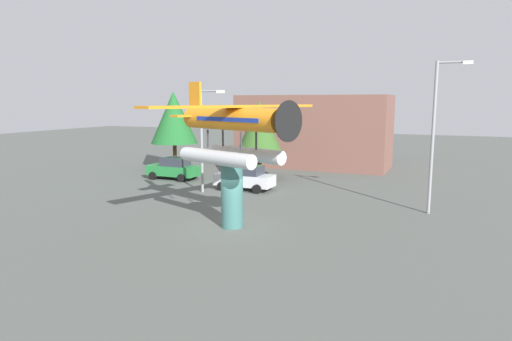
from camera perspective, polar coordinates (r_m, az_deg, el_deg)
name	(u,v)px	position (r m, az deg, el deg)	size (l,w,h in m)	color
ground_plane	(232,227)	(22.67, -3.06, -7.21)	(140.00, 140.00, 0.00)	#515651
display_pedestal	(232,195)	(22.28, -3.10, -3.17)	(1.10, 1.10, 3.27)	#386B66
floatplane_monument	(233,129)	(21.73, -2.93, 5.33)	(7.19, 10.12, 4.00)	silver
car_near_green	(174,168)	(36.65, -10.49, 0.27)	(4.20, 2.02, 1.76)	#237A38
car_mid_silver	(245,178)	(31.69, -1.38, -0.93)	(4.20, 2.02, 1.76)	silver
streetlight_primary	(204,133)	(30.65, -6.64, 4.82)	(1.84, 0.28, 7.04)	gray
streetlight_secondary	(437,127)	(26.41, 22.14, 5.14)	(1.84, 0.28, 8.42)	gray
storefront_building	(314,131)	(43.27, 7.37, 5.01)	(14.16, 6.04, 6.82)	brown
tree_west	(174,118)	(42.24, -10.47, 6.68)	(4.31, 4.31, 7.17)	brown
tree_east	(259,130)	(36.08, 0.43, 5.21)	(4.19, 4.19, 6.30)	brown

